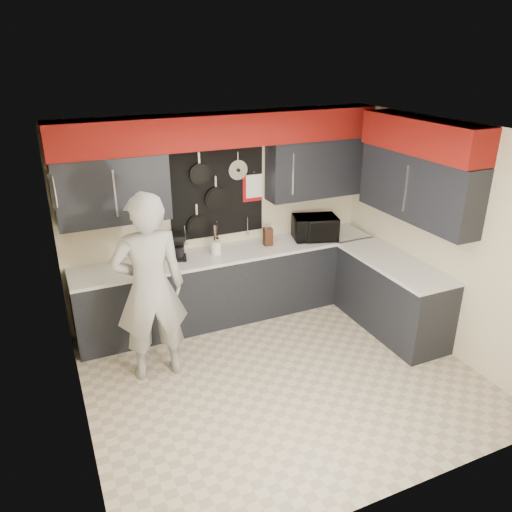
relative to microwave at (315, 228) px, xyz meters
name	(u,v)px	position (x,y,z in m)	size (l,w,h in m)	color
ground	(281,376)	(-1.19, -1.40, -1.08)	(4.00, 4.00, 0.00)	#C0B595
back_wall_assembly	(225,163)	(-1.18, 0.20, 0.93)	(4.00, 0.36, 2.60)	beige
right_wall_assembly	(422,178)	(0.67, -1.13, 0.87)	(0.36, 3.50, 2.60)	beige
left_wall_assembly	(69,303)	(-3.18, -1.38, 0.26)	(0.05, 3.50, 2.60)	beige
base_cabinets	(276,287)	(-0.70, -0.27, -0.62)	(3.95, 2.20, 0.92)	black
microwave	(315,228)	(0.00, 0.00, 0.00)	(0.57, 0.38, 0.31)	black
knife_block	(268,237)	(-0.67, 0.05, -0.04)	(0.11, 0.11, 0.23)	#321A10
utensil_crock	(216,247)	(-1.38, 0.06, -0.07)	(0.13, 0.13, 0.17)	white
coffee_maker	(178,246)	(-1.84, 0.10, 0.01)	(0.22, 0.25, 0.32)	black
person	(150,289)	(-2.39, -0.78, -0.05)	(0.75, 0.49, 2.05)	#A9A8A6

